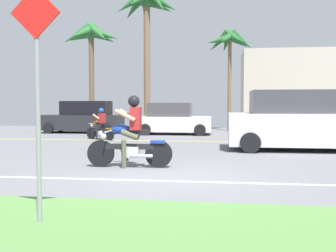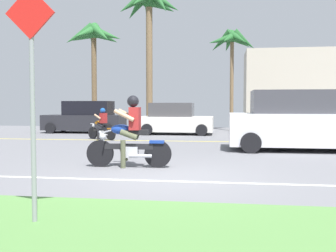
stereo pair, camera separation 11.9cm
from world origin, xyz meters
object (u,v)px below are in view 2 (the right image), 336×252
motorcyclist (129,137)px  palm_tree_2 (93,39)px  parked_car_0 (86,118)px  parked_car_2 (295,121)px  suv_nearby (302,121)px  palm_tree_0 (232,44)px  palm_tree_1 (149,10)px  motorcyclist_distant (102,126)px  parked_car_1 (175,120)px  street_sign (32,84)px

motorcyclist → palm_tree_2: palm_tree_2 is taller
parked_car_0 → parked_car_2: 10.67m
suv_nearby → palm_tree_0: (-2.13, 9.41, 3.98)m
parked_car_2 → motorcyclist: bearing=-118.5°
suv_nearby → palm_tree_2: (-10.81, 11.10, 4.72)m
parked_car_2 → palm_tree_2: palm_tree_2 is taller
suv_nearby → palm_tree_1: size_ratio=0.55×
palm_tree_0 → motorcyclist_distant: (-5.55, -6.53, -4.36)m
parked_car_1 → palm_tree_2: 9.00m
suv_nearby → palm_tree_1: (-7.11, 10.69, 6.30)m
suv_nearby → parked_car_2: 6.14m
motorcyclist → street_sign: bearing=-90.7°
motorcyclist_distant → motorcyclist: bearing=-67.3°
street_sign → motorcyclist: bearing=89.3°
palm_tree_1 → palm_tree_2: bearing=173.6°
motorcyclist → parked_car_2: (5.57, 10.27, -0.00)m
parked_car_1 → street_sign: street_sign is taller
parked_car_2 → street_sign: (-5.63, -14.93, 1.03)m
street_sign → palm_tree_1: bearing=96.8°
palm_tree_1 → palm_tree_2: palm_tree_1 is taller
motorcyclist → suv_nearby: suv_nearby is taller
motorcyclist → street_sign: street_sign is taller
motorcyclist_distant → palm_tree_0: bearing=49.6°
suv_nearby → parked_car_1: (-4.98, 6.34, -0.22)m
suv_nearby → palm_tree_0: 10.44m
parked_car_0 → motorcyclist_distant: 4.41m
palm_tree_0 → motorcyclist: bearing=-100.8°
motorcyclist → palm_tree_2: size_ratio=0.31×
parked_car_0 → parked_car_2: (10.65, -0.66, -0.05)m
palm_tree_2 → motorcyclist_distant: 10.17m
suv_nearby → palm_tree_0: bearing=102.8°
parked_car_1 → parked_car_2: size_ratio=1.02×
motorcyclist → suv_nearby: 6.33m
motorcyclist → parked_car_2: motorcyclist is taller
suv_nearby → parked_car_1: size_ratio=1.29×
palm_tree_0 → palm_tree_2: 8.88m
palm_tree_2 → parked_car_1: bearing=-39.2°
palm_tree_0 → palm_tree_1: size_ratio=0.66×
suv_nearby → parked_car_0: 11.90m
palm_tree_1 → street_sign: 20.43m
parked_car_0 → palm_tree_1: (2.70, 3.95, 6.47)m
parked_car_0 → palm_tree_0: size_ratio=0.73×
palm_tree_0 → palm_tree_2: palm_tree_2 is taller
parked_car_2 → palm_tree_2: 13.62m
parked_car_0 → palm_tree_2: bearing=103.0°
palm_tree_1 → street_sign: (2.32, -19.54, -5.50)m
palm_tree_0 → palm_tree_2: (-8.68, 1.69, 0.73)m
parked_car_2 → motorcyclist_distant: parked_car_2 is taller
motorcyclist → parked_car_2: bearing=61.5°
parked_car_1 → palm_tree_1: (-2.13, 4.35, 6.51)m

